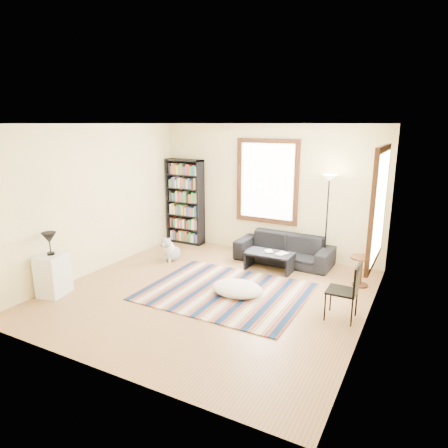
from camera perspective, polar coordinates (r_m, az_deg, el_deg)
The scene contains 21 objects.
floor at distance 6.92m, azimuth -1.97°, elevation -10.18°, with size 5.00×5.00×0.10m, color #A2734A.
ceiling at distance 6.30m, azimuth -2.20°, elevation 14.59°, with size 5.00×5.00×0.10m, color white.
wall_back at distance 8.72m, azimuth 6.34°, elevation 4.84°, with size 5.00×0.10×2.80m, color #FEF2AB.
wall_front at distance 4.51m, azimuth -18.51°, elevation -4.71°, with size 5.00×0.10×2.80m, color #FEF2AB.
wall_left at distance 8.02m, azimuth -18.10°, elevation 3.40°, with size 0.10×5.00×2.80m, color #FEF2AB.
wall_right at distance 5.67m, azimuth 20.88°, elevation -1.12°, with size 0.10×5.00×2.80m, color #FEF2AB.
window_back at distance 8.62m, azimuth 6.18°, elevation 6.08°, with size 1.20×0.06×1.60m, color white.
window_right at distance 6.41m, azimuth 21.28°, elevation 2.38°, with size 0.06×1.20×1.60m, color white.
rug at distance 6.93m, azimuth 0.22°, elevation -9.61°, with size 2.67×2.13×0.02m, color #0C223F.
sofa at distance 8.33m, azimuth 8.52°, elevation -3.55°, with size 1.98×0.78×0.58m, color black.
bookshelf at distance 9.51m, azimuth -5.56°, elevation 3.19°, with size 0.90×0.30×2.00m, color black.
coffee_table at distance 7.89m, azimuth 6.54°, elevation -5.33°, with size 0.90×0.50×0.36m, color black.
book_a at distance 7.87m, azimuth 5.90°, elevation -3.92°, with size 0.19×0.14×0.02m, color beige.
book_b at distance 7.83m, azimuth 7.74°, elevation -4.07°, with size 0.18×0.24×0.02m, color beige.
floor_cushion at distance 6.79m, azimuth 1.90°, elevation -9.20°, with size 0.89×0.67×0.22m, color beige.
floor_lamp at distance 8.03m, azimuth 14.44°, elevation 0.24°, with size 0.30×0.30×1.86m, color black, non-canonical shape.
side_table at distance 7.48m, azimuth 19.00°, elevation -6.43°, with size 0.40×0.40×0.54m, color #421E10.
folding_chair at distance 6.14m, azimuth 16.49°, elevation -9.18°, with size 0.42×0.40×0.86m, color black.
white_cabinet at distance 7.30m, azimuth -23.21°, elevation -6.65°, with size 0.38×0.50×0.70m, color white.
table_lamp at distance 7.14m, azimuth -23.63°, elevation -2.59°, with size 0.24×0.24×0.38m, color black, non-canonical shape.
dog at distance 8.44m, azimuth -7.43°, elevation -3.46°, with size 0.37×0.52×0.52m, color #BABABA, non-canonical shape.
Camera 1 is at (3.16, -5.46, 2.81)m, focal length 32.00 mm.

